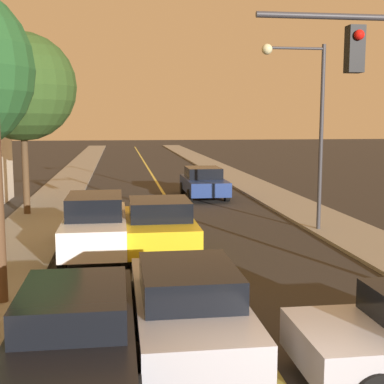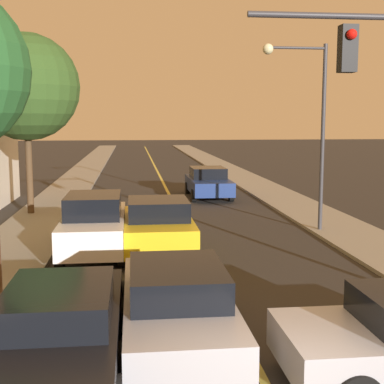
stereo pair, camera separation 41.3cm
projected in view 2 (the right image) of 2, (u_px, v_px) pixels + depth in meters
name	position (u px, v px, depth m)	size (l,w,h in m)	color
road_surface	(157.00, 171.00, 41.49)	(8.52, 80.00, 0.01)	#2D2B28
sidewalk_left	(85.00, 171.00, 40.87)	(2.50, 80.00, 0.12)	gray
sidewalk_right	(227.00, 169.00, 42.10)	(2.50, 80.00, 0.12)	gray
car_near_lane_front	(177.00, 301.00, 9.49)	(1.97, 4.92, 1.44)	#A5A8B2
car_near_lane_second	(158.00, 225.00, 15.97)	(2.11, 4.37, 1.62)	gold
car_outer_lane_front	(61.00, 328.00, 8.23)	(1.91, 4.78, 1.47)	black
car_outer_lane_second	(94.00, 224.00, 15.69)	(1.88, 4.90, 1.81)	white
car_far_oncoming	(208.00, 182.00, 27.28)	(2.05, 4.76, 1.54)	navy
streetlamp_right	(307.00, 109.00, 18.21)	(2.24, 0.36, 6.37)	#333338
tree_left_far	(26.00, 87.00, 21.45)	(4.31, 4.31, 7.29)	#4C3823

